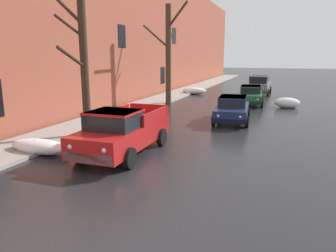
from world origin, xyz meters
TOP-DOWN VIEW (x-y plane):
  - left_sidewalk_slab at (-5.78, 18.00)m, footprint 2.66×80.00m
  - brick_townhouse_facade at (-7.61, 18.00)m, footprint 0.63×80.00m
  - snow_bank_near_corner_left at (-4.40, 26.58)m, footprint 2.35×0.96m
  - snow_bank_along_left_kerb at (4.27, 20.74)m, footprint 1.75×0.91m
  - snow_bank_mid_block_left at (-4.62, 5.76)m, footprint 2.54×0.95m
  - bare_tree_second_along_sidewalk at (-4.37, 8.53)m, footprint 1.85×1.96m
  - bare_tree_mid_block at (-4.31, 19.36)m, footprint 3.64×1.85m
  - pickup_truck_red_approaching_near_lane at (-1.59, 6.83)m, footprint 2.18×5.05m
  - sedan_darkblue_parked_kerbside_close at (1.30, 14.51)m, footprint 2.17×4.35m
  - sedan_green_parked_kerbside_mid at (1.55, 21.63)m, footprint 2.16×4.51m
  - suv_grey_parked_far_down_block at (1.64, 28.60)m, footprint 2.14×4.57m

SIDE VIEW (x-z plane):
  - left_sidewalk_slab at x=-5.78m, z-range 0.00..0.13m
  - snow_bank_mid_block_left at x=-4.62m, z-range -0.01..0.57m
  - snow_bank_near_corner_left at x=-4.40m, z-range -0.01..0.65m
  - snow_bank_along_left_kerb at x=4.27m, z-range -0.02..0.72m
  - sedan_darkblue_parked_kerbside_close at x=1.30m, z-range 0.04..1.46m
  - sedan_green_parked_kerbside_mid at x=1.55m, z-range 0.04..1.46m
  - pickup_truck_red_approaching_near_lane at x=-1.59m, z-range 0.00..1.76m
  - suv_grey_parked_far_down_block at x=1.64m, z-range 0.08..1.90m
  - bare_tree_second_along_sidewalk at x=-4.37m, z-range -0.15..6.61m
  - bare_tree_mid_block at x=-4.31m, z-range 0.17..7.55m
  - brick_townhouse_facade at x=-7.61m, z-range 0.00..11.57m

